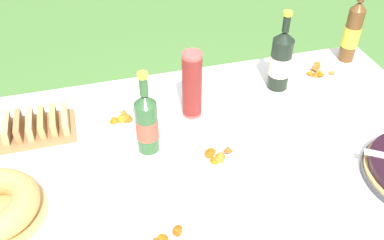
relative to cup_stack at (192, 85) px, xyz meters
name	(u,v)px	position (x,y,z in m)	size (l,w,h in m)	color
garden_table	(205,187)	(-0.04, -0.32, -0.19)	(1.85, 1.23, 0.69)	brown
tablecloth	(205,179)	(-0.04, -0.32, -0.15)	(1.86, 1.24, 0.10)	white
cup_stack	(192,85)	(0.00, 0.00, 0.00)	(0.07, 0.07, 0.27)	#E04C47
cider_bottle_green	(147,123)	(-0.19, -0.14, -0.02)	(0.08, 0.08, 0.31)	#2D562D
cider_bottle_amber	(352,31)	(0.77, 0.20, 0.01)	(0.07, 0.07, 0.36)	brown
juice_bottle_red	(281,60)	(0.39, 0.08, -0.01)	(0.09, 0.09, 0.33)	black
snack_plate_near	(125,120)	(-0.25, 0.02, -0.12)	(0.21, 0.21, 0.06)	white
snack_plate_left	(218,161)	(0.02, -0.28, -0.12)	(0.23, 0.23, 0.06)	white
snack_plate_right	(317,74)	(0.58, 0.11, -0.12)	(0.22, 0.22, 0.06)	white
bread_board	(37,127)	(-0.56, 0.04, -0.10)	(0.26, 0.18, 0.07)	olive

